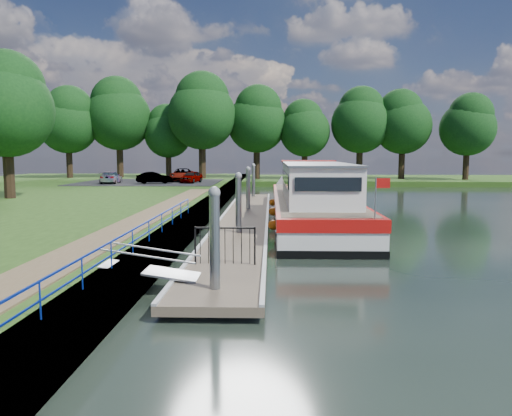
{
  "coord_description": "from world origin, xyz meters",
  "views": [
    {
      "loc": [
        1.38,
        -12.57,
        3.75
      ],
      "look_at": [
        0.74,
        8.8,
        1.4
      ],
      "focal_mm": 35.0,
      "sensor_mm": 36.0,
      "label": 1
    }
  ],
  "objects_px": {
    "car_a": "(191,177)",
    "car_b": "(154,178)",
    "car_d": "(182,175)",
    "barge": "(310,201)",
    "car_c": "(111,177)",
    "pontoon": "(244,222)"
  },
  "relations": [
    {
      "from": "barge",
      "to": "car_d",
      "type": "relative_size",
      "value": 4.38
    },
    {
      "from": "car_a",
      "to": "car_b",
      "type": "xyz_separation_m",
      "value": [
        -3.38,
        -1.53,
        -0.03
      ]
    },
    {
      "from": "pontoon",
      "to": "car_b",
      "type": "relative_size",
      "value": 8.84
    },
    {
      "from": "pontoon",
      "to": "car_d",
      "type": "bearing_deg",
      "value": 106.73
    },
    {
      "from": "car_b",
      "to": "car_c",
      "type": "relative_size",
      "value": 0.86
    },
    {
      "from": "pontoon",
      "to": "car_c",
      "type": "relative_size",
      "value": 7.6
    },
    {
      "from": "barge",
      "to": "pontoon",
      "type": "bearing_deg",
      "value": -147.38
    },
    {
      "from": "pontoon",
      "to": "car_a",
      "type": "relative_size",
      "value": 8.74
    },
    {
      "from": "car_c",
      "to": "car_d",
      "type": "bearing_deg",
      "value": -158.67
    },
    {
      "from": "barge",
      "to": "car_b",
      "type": "xyz_separation_m",
      "value": [
        -13.52,
        20.02,
        0.31
      ]
    },
    {
      "from": "car_a",
      "to": "car_c",
      "type": "height_order",
      "value": "car_a"
    },
    {
      "from": "pontoon",
      "to": "car_d",
      "type": "height_order",
      "value": "car_d"
    },
    {
      "from": "barge",
      "to": "car_b",
      "type": "height_order",
      "value": "barge"
    },
    {
      "from": "car_b",
      "to": "car_a",
      "type": "bearing_deg",
      "value": -86.81
    },
    {
      "from": "barge",
      "to": "car_c",
      "type": "xyz_separation_m",
      "value": [
        -17.89,
        20.42,
        0.32
      ]
    },
    {
      "from": "car_a",
      "to": "barge",
      "type": "bearing_deg",
      "value": -52.87
    },
    {
      "from": "car_b",
      "to": "car_d",
      "type": "distance_m",
      "value": 4.32
    },
    {
      "from": "car_a",
      "to": "car_c",
      "type": "bearing_deg",
      "value": -159.77
    },
    {
      "from": "barge",
      "to": "car_c",
      "type": "distance_m",
      "value": 27.15
    },
    {
      "from": "car_c",
      "to": "car_b",
      "type": "bearing_deg",
      "value": 168.36
    },
    {
      "from": "barge",
      "to": "car_a",
      "type": "bearing_deg",
      "value": 115.2
    },
    {
      "from": "car_b",
      "to": "car_d",
      "type": "xyz_separation_m",
      "value": [
        2.08,
        3.79,
        0.11
      ]
    }
  ]
}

